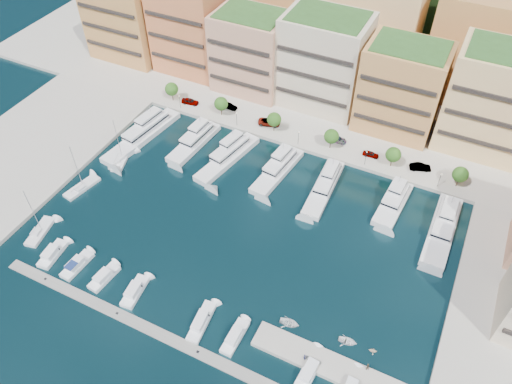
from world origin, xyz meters
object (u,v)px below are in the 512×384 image
(tree_3, at_px, (331,136))
(lamppost_2, at_px, (299,136))
(tree_1, at_px, (221,104))
(yacht_2, at_px, (229,155))
(tree_2, at_px, (274,119))
(lamppost_4, at_px, (440,178))
(yacht_1, at_px, (195,140))
(car_5, at_px, (420,167))
(lamppost_1, at_px, (237,117))
(tree_0, at_px, (172,89))
(car_0, at_px, (190,101))
(sailboat_0, at_px, (40,232))
(sailboat_1, at_px, (82,188))
(car_2, at_px, (269,122))
(car_3, at_px, (336,139))
(yacht_0, at_px, (144,133))
(cruiser_8, at_px, (309,371))
(tender_2, at_px, (348,342))
(tree_5, at_px, (460,174))
(lamppost_3, at_px, (366,156))
(lamppost_0, at_px, (180,100))
(cruiser_5, at_px, (201,322))
(yacht_5, at_px, (394,201))
(car_4, at_px, (371,154))
(cruiser_1, at_px, (77,265))
(person_1, at_px, (367,367))
(cruiser_2, at_px, (104,277))
(yacht_6, at_px, (443,226))
(cruiser_6, at_px, (235,337))
(car_1, at_px, (229,106))
(tender_3, at_px, (373,351))
(tender_0, at_px, (289,323))
(yacht_4, at_px, (325,185))
(cruiser_3, at_px, (135,292))
(cruiser_0, at_px, (53,254))
(yacht_3, at_px, (279,168))

(tree_3, relative_size, lamppost_2, 1.35)
(tree_1, height_order, yacht_2, tree_1)
(tree_2, bearing_deg, lamppost_4, -2.99)
(yacht_1, xyz_separation_m, car_5, (55.62, 14.85, 0.75))
(tree_3, bearing_deg, lamppost_1, -174.94)
(tree_0, bearing_deg, car_0, 7.14)
(lamppost_2, bearing_deg, car_0, 175.09)
(tree_1, bearing_deg, sailboat_0, -106.22)
(yacht_1, height_order, sailboat_1, sailboat_1)
(car_2, xyz_separation_m, car_3, (18.84, 1.26, -0.05))
(yacht_1, height_order, car_2, yacht_1)
(tree_2, height_order, yacht_0, tree_2)
(cruiser_8, relative_size, tender_2, 2.61)
(tree_5, distance_m, lamppost_3, 22.14)
(tree_3, relative_size, lamppost_0, 1.35)
(tree_0, relative_size, sailboat_0, 0.43)
(cruiser_5, height_order, cruiser_8, same)
(yacht_5, xyz_separation_m, car_2, (-38.25, 13.57, 0.62))
(tree_0, xyz_separation_m, car_4, (58.40, 1.38, -3.05))
(car_3, bearing_deg, cruiser_1, 145.13)
(tender_2, bearing_deg, yacht_5, -4.47)
(yacht_5, height_order, car_5, yacht_5)
(tree_5, bearing_deg, person_1, -95.94)
(cruiser_5, xyz_separation_m, person_1, (30.85, 4.60, 1.33))
(tree_3, bearing_deg, cruiser_2, -115.24)
(cruiser_1, height_order, cruiser_2, cruiser_1)
(lamppost_3, bearing_deg, yacht_6, -29.23)
(yacht_6, relative_size, tender_2, 6.34)
(cruiser_1, relative_size, cruiser_2, 1.06)
(cruiser_2, height_order, cruiser_6, same)
(tree_0, relative_size, tree_5, 1.00)
(tree_2, xyz_separation_m, car_4, (26.40, 1.38, -3.05))
(lamppost_1, bearing_deg, lamppost_4, 0.00)
(car_1, bearing_deg, lamppost_1, -136.89)
(person_1, bearing_deg, yacht_6, -126.49)
(tree_0, distance_m, lamppost_0, 4.70)
(tree_1, height_order, tender_3, tree_1)
(yacht_6, bearing_deg, tender_0, -120.23)
(tender_2, relative_size, car_4, 0.86)
(yacht_4, relative_size, cruiser_1, 2.61)
(cruiser_3, bearing_deg, car_4, 63.11)
(cruiser_6, height_order, cruiser_8, same)
(cruiser_8, height_order, sailboat_0, sailboat_0)
(tree_3, relative_size, cruiser_0, 0.72)
(sailboat_0, distance_m, tender_2, 69.80)
(tree_0, xyz_separation_m, car_1, (16.56, 3.60, -3.01))
(yacht_2, height_order, cruiser_5, yacht_2)
(yacht_3, bearing_deg, tree_3, 56.69)
(cruiser_6, height_order, car_1, car_1)
(cruiser_3, distance_m, sailboat_0, 28.33)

